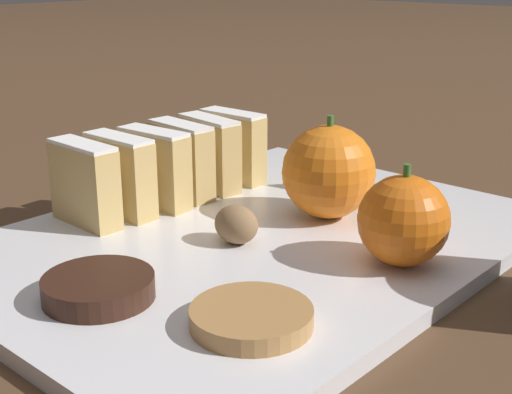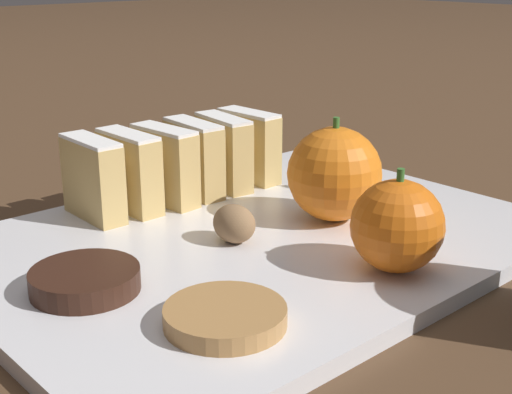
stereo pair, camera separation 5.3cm
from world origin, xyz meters
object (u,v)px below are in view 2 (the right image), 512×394
orange_near (397,226)px  chocolate_cookie (85,280)px  orange_far (334,174)px  walnut (237,225)px

orange_near → chocolate_cookie: (-0.11, -0.17, -0.02)m
orange_near → orange_far: size_ratio=0.85×
orange_near → chocolate_cookie: 0.20m
walnut → chocolate_cookie: (-0.00, -0.12, -0.01)m
orange_far → walnut: bearing=-97.8°
orange_far → chocolate_cookie: bearing=-94.0°
orange_far → walnut: (-0.01, -0.09, -0.02)m
orange_far → chocolate_cookie: 0.22m
walnut → orange_near: bearing=24.4°
orange_near → orange_far: (-0.09, 0.04, 0.01)m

